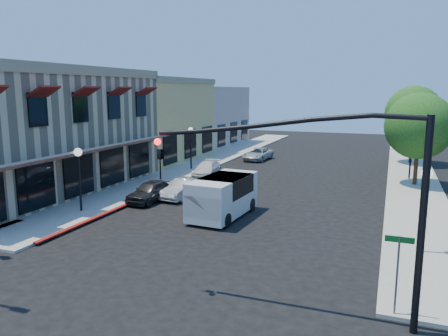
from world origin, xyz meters
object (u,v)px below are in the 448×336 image
(lamppost_right_far, at_px, (412,144))
(white_van, at_px, (223,194))
(parked_car_a, at_px, (151,191))
(parked_car_c, at_px, (207,169))
(street_tree_b, at_px, (414,114))
(lamppost_left_far, at_px, (191,138))
(street_tree_a, at_px, (419,126))
(parked_car_b, at_px, (183,189))
(street_name_sign, at_px, (398,263))
(signal_mast_arm, at_px, (341,182))
(lamppost_right_near, at_px, (426,189))
(parked_car_d, at_px, (258,154))
(lamppost_left_near, at_px, (79,163))

(lamppost_right_far, relative_size, white_van, 0.73)
(parked_car_a, xyz_separation_m, parked_car_c, (0.00, 8.47, -0.08))
(street_tree_b, height_order, parked_car_c, street_tree_b)
(lamppost_left_far, bearing_deg, street_tree_a, 0.00)
(parked_car_a, height_order, parked_car_b, parked_car_a)
(white_van, bearing_deg, lamppost_right_far, 55.71)
(street_tree_b, relative_size, parked_car_a, 1.89)
(street_tree_a, bearing_deg, lamppost_right_far, 98.53)
(street_tree_b, relative_size, street_name_sign, 2.81)
(signal_mast_arm, relative_size, lamppost_right_near, 2.24)
(parked_car_a, bearing_deg, parked_car_d, 88.94)
(street_tree_b, relative_size, signal_mast_arm, 0.88)
(street_tree_a, xyz_separation_m, white_van, (-9.80, -11.94, -2.97))
(signal_mast_arm, relative_size, parked_car_a, 2.15)
(lamppost_left_near, distance_m, white_van, 7.92)
(street_tree_b, distance_m, parked_car_c, 19.62)
(parked_car_b, bearing_deg, street_tree_a, 38.14)
(street_name_sign, distance_m, parked_car_b, 16.41)
(signal_mast_arm, bearing_deg, lamppost_right_near, 67.88)
(lamppost_right_far, bearing_deg, parked_car_d, 158.89)
(signal_mast_arm, relative_size, white_van, 1.63)
(signal_mast_arm, xyz_separation_m, parked_car_c, (-12.06, 18.50, -3.53))
(signal_mast_arm, distance_m, lamppost_left_far, 25.07)
(street_tree_a, relative_size, signal_mast_arm, 0.81)
(lamppost_left_near, bearing_deg, lamppost_left_far, 90.00)
(lamppost_left_far, distance_m, parked_car_d, 8.32)
(street_tree_b, xyz_separation_m, lamppost_left_far, (-17.30, -10.00, -1.81))
(street_tree_b, relative_size, parked_car_c, 1.83)
(signal_mast_arm, distance_m, lamppost_left_near, 15.82)
(street_name_sign, height_order, parked_car_a, street_name_sign)
(street_name_sign, relative_size, lamppost_right_near, 0.70)
(lamppost_left_far, bearing_deg, street_tree_b, 30.03)
(street_name_sign, distance_m, lamppost_right_near, 5.98)
(parked_car_a, relative_size, parked_car_d, 0.90)
(street_name_sign, distance_m, parked_car_c, 22.49)
(street_tree_a, relative_size, street_name_sign, 2.59)
(signal_mast_arm, distance_m, parked_car_d, 29.83)
(parked_car_a, height_order, parked_car_d, parked_car_a)
(lamppost_left_far, distance_m, parked_car_a, 10.92)
(signal_mast_arm, distance_m, parked_car_c, 22.37)
(street_name_sign, xyz_separation_m, lamppost_left_far, (-16.00, 19.80, 1.04))
(street_name_sign, height_order, white_van, street_name_sign)
(lamppost_right_far, distance_m, parked_car_b, 17.39)
(street_tree_a, height_order, street_tree_b, street_tree_b)
(street_name_sign, relative_size, parked_car_d, 0.60)
(signal_mast_arm, xyz_separation_m, lamppost_left_near, (-14.36, 6.50, -1.35))
(lamppost_left_far, relative_size, parked_car_b, 1.00)
(street_tree_b, bearing_deg, lamppost_right_far, -92.15)
(lamppost_right_near, relative_size, parked_car_a, 0.96)
(parked_car_b, bearing_deg, parked_car_a, -129.04)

